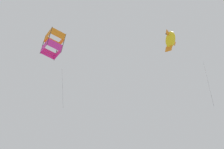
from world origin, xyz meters
name	(u,v)px	position (x,y,z in m)	size (l,w,h in m)	color
kite_fish_near_right	(170,40)	(-1.81, 4.21, 31.05)	(4.03, 2.35, 9.87)	yellow
kite_box_upper_right	(53,44)	(-1.38, -5.77, 35.39)	(3.24, 3.01, 9.58)	orange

